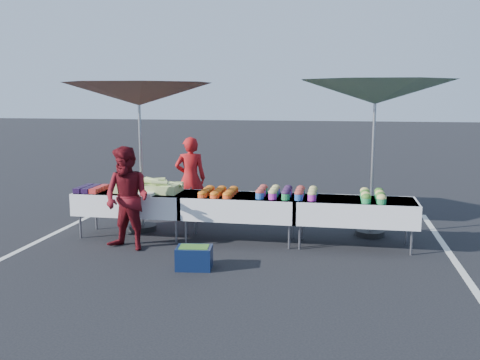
% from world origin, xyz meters
% --- Properties ---
extents(ground, '(80.00, 80.00, 0.00)m').
position_xyz_m(ground, '(0.00, 0.00, 0.00)').
color(ground, black).
extents(stripe_left, '(0.10, 5.00, 0.00)m').
position_xyz_m(stripe_left, '(-3.20, 0.00, 0.00)').
color(stripe_left, silver).
rests_on(stripe_left, ground).
extents(stripe_right, '(0.10, 5.00, 0.00)m').
position_xyz_m(stripe_right, '(3.20, 0.00, 0.00)').
color(stripe_right, silver).
rests_on(stripe_right, ground).
extents(table_left, '(1.86, 0.81, 0.75)m').
position_xyz_m(table_left, '(-1.80, 0.00, 0.58)').
color(table_left, white).
rests_on(table_left, ground).
extents(table_center, '(1.86, 0.81, 0.75)m').
position_xyz_m(table_center, '(0.00, 0.00, 0.58)').
color(table_center, white).
rests_on(table_center, ground).
extents(table_right, '(1.86, 0.81, 0.75)m').
position_xyz_m(table_right, '(1.80, 0.00, 0.58)').
color(table_right, white).
rests_on(table_right, ground).
extents(berry_punnets, '(0.40, 0.54, 0.08)m').
position_xyz_m(berry_punnets, '(-2.51, -0.06, 0.79)').
color(berry_punnets, black).
rests_on(berry_punnets, table_left).
extents(corn_pile, '(1.16, 0.57, 0.26)m').
position_xyz_m(corn_pile, '(-1.56, 0.04, 0.84)').
color(corn_pile, '#9FCA68').
rests_on(corn_pile, table_left).
extents(plastic_bags, '(0.30, 0.25, 0.05)m').
position_xyz_m(plastic_bags, '(-1.50, -0.30, 0.78)').
color(plastic_bags, white).
rests_on(plastic_bags, table_left).
extents(carrot_bowls, '(0.55, 0.69, 0.11)m').
position_xyz_m(carrot_bowls, '(-0.35, -0.01, 0.80)').
color(carrot_bowls, '#EC481A').
rests_on(carrot_bowls, table_center).
extents(potato_cups, '(0.94, 0.58, 0.16)m').
position_xyz_m(potato_cups, '(0.75, 0.00, 0.83)').
color(potato_cups, '#224FA1').
rests_on(potato_cups, table_right).
extents(bean_baskets, '(0.36, 0.68, 0.15)m').
position_xyz_m(bean_baskets, '(2.06, -0.01, 0.82)').
color(bean_baskets, '#218645').
rests_on(bean_baskets, table_right).
extents(vendor, '(0.65, 0.52, 1.57)m').
position_xyz_m(vendor, '(-1.19, 1.33, 0.78)').
color(vendor, red).
rests_on(vendor, ground).
extents(customer, '(0.90, 0.78, 1.58)m').
position_xyz_m(customer, '(-1.60, -0.75, 0.79)').
color(customer, '#5F0E15').
rests_on(customer, ground).
extents(umbrella_left, '(3.30, 3.30, 2.57)m').
position_xyz_m(umbrella_left, '(-1.81, 0.40, 2.33)').
color(umbrella_left, black).
rests_on(umbrella_left, ground).
extents(umbrella_right, '(3.28, 3.28, 2.61)m').
position_xyz_m(umbrella_right, '(2.08, 0.74, 2.36)').
color(umbrella_right, black).
rests_on(umbrella_right, ground).
extents(storage_bin, '(0.51, 0.40, 0.31)m').
position_xyz_m(storage_bin, '(-0.36, -1.47, 0.16)').
color(storage_bin, '#0B183A').
rests_on(storage_bin, ground).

